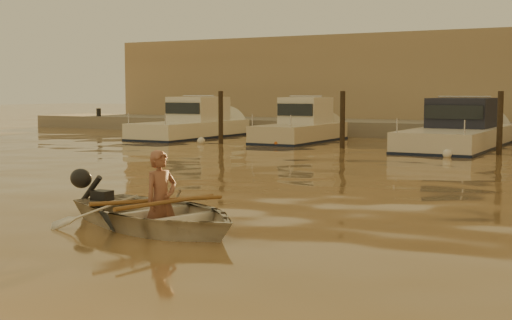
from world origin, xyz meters
The scene contains 15 objects.
ground_plane centered at (0.00, 0.00, 0.00)m, with size 160.00×160.00×0.00m, color brown.
dinghy centered at (-2.36, -1.25, 0.21)m, with size 2.30×3.22×0.67m, color silver.
person centered at (-2.26, -1.28, 0.43)m, with size 0.53×0.35×1.45m, color #8F5947.
outboard_motor centered at (-3.79, -0.81, 0.28)m, with size 0.90×0.40×0.70m, color black, non-canonical shape.
oar_port centered at (-2.12, -1.32, 0.42)m, with size 0.06×0.06×2.10m, color brown.
oar_starboard centered at (-2.31, -1.26, 0.42)m, with size 0.06×0.06×2.10m, color brown.
moored_boat_0 centered at (-13.38, 16.00, 0.62)m, with size 2.26×7.18×1.75m, color white, non-canonical shape.
moored_boat_1 centered at (-8.17, 16.00, 0.62)m, with size 1.97×5.97×1.75m, color beige, non-canonical shape.
moored_boat_2 centered at (-1.99, 16.00, 0.62)m, with size 2.61×8.63×1.75m, color silver, non-canonical shape.
piling_0 centered at (-10.50, 13.80, 0.90)m, with size 0.18×0.18×2.20m, color #2D2319.
piling_1 centered at (-5.50, 13.80, 0.90)m, with size 0.18×0.18×2.20m, color #2D2319.
piling_2 centered at (-0.20, 13.80, 0.90)m, with size 0.18×0.18×2.20m, color #2D2319.
fender_a centered at (-11.01, 13.20, 0.10)m, with size 0.30×0.30×0.30m, color silver.
fender_b centered at (-7.93, 13.55, 0.10)m, with size 0.30×0.30×0.30m, color #D35B18.
fender_c centered at (-1.40, 12.12, 0.10)m, with size 0.30×0.30×0.30m, color white.
Camera 1 is at (3.83, -9.53, 2.00)m, focal length 50.00 mm.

